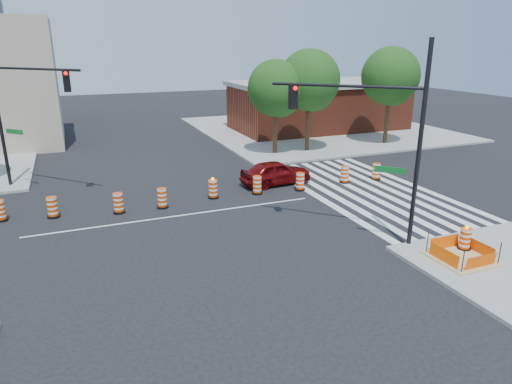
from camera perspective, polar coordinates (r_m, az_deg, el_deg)
ground at (r=22.68m, az=-9.70°, el=-2.96°), size 120.00×120.00×0.00m
sidewalk_ne at (r=45.44m, az=7.72°, el=7.84°), size 22.00×22.00×0.15m
crosswalk_east at (r=27.00m, az=13.54°, el=0.26°), size 6.75×13.50×0.01m
lane_centerline at (r=22.67m, az=-9.70°, el=-2.95°), size 14.00×0.12×0.01m
excavation_pit at (r=19.43m, az=24.27°, el=-7.37°), size 2.20×2.20×0.90m
brick_storefront at (r=45.10m, az=7.84°, el=10.65°), size 16.50×8.50×4.60m
red_coupe at (r=27.19m, az=2.49°, el=2.46°), size 4.36×2.00×1.45m
signal_pole_se at (r=18.84m, az=14.83°, el=8.11°), size 4.49×4.38×8.11m
signal_pole_nw at (r=28.10m, az=-27.60°, el=10.37°), size 4.55×4.82×8.57m
pit_drum at (r=20.11m, az=24.67°, el=-5.45°), size 0.53×0.53×1.05m
tree_north_c at (r=34.05m, az=2.51°, el=12.44°), size 4.12×4.12×7.00m
tree_north_d at (r=35.05m, az=6.71°, el=13.30°), size 4.54×4.54×7.72m
tree_north_e at (r=39.15m, az=16.45°, el=13.35°), size 4.63×4.63×7.87m
median_drum_1 at (r=24.77m, az=-29.36°, el=-2.11°), size 0.60×0.60×1.02m
median_drum_2 at (r=24.12m, az=-24.08°, el=-1.83°), size 0.60×0.60×1.02m
median_drum_3 at (r=23.60m, az=-16.81°, el=-1.41°), size 0.60×0.60×1.02m
median_drum_4 at (r=23.78m, az=-11.65°, el=-0.84°), size 0.60×0.60×1.02m
median_drum_5 at (r=24.86m, az=-5.39°, el=0.32°), size 0.60×0.60×1.18m
median_drum_6 at (r=25.45m, az=0.15°, el=0.80°), size 0.60×0.60×1.02m
median_drum_7 at (r=26.21m, az=5.52°, el=1.23°), size 0.60×0.60×1.02m
median_drum_8 at (r=27.99m, az=11.03°, el=2.08°), size 0.60×0.60×1.02m
median_drum_9 at (r=29.13m, az=14.80°, el=2.43°), size 0.60×0.60×1.02m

